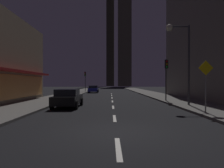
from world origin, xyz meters
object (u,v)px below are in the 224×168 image
(car_parked_far, at_px, (93,89))
(fire_hydrant_far_left, at_px, (69,94))
(street_lamp_right, at_px, (179,45))
(traffic_light_near_right, at_px, (166,71))
(pedestrian_crossing_sign, at_px, (206,82))
(traffic_light_far_left, at_px, (85,77))
(car_parked_near, at_px, (68,98))

(car_parked_far, bearing_deg, fire_hydrant_far_left, -99.94)
(car_parked_far, height_order, street_lamp_right, street_lamp_right)
(car_parked_far, distance_m, fire_hydrant_far_left, 13.33)
(traffic_light_near_right, bearing_deg, pedestrian_crossing_sign, -89.33)
(traffic_light_far_left, relative_size, pedestrian_crossing_sign, 1.33)
(car_parked_near, relative_size, pedestrian_crossing_sign, 1.34)
(street_lamp_right, height_order, pedestrian_crossing_sign, street_lamp_right)
(traffic_light_far_left, bearing_deg, car_parked_near, -86.02)
(car_parked_near, xyz_separation_m, pedestrian_crossing_sign, (9.20, -3.88, 1.28))
(car_parked_near, bearing_deg, street_lamp_right, 2.74)
(car_parked_near, relative_size, car_parked_far, 1.00)
(fire_hydrant_far_left, relative_size, pedestrian_crossing_sign, 0.21)
(car_parked_near, height_order, pedestrian_crossing_sign, pedestrian_crossing_sign)
(car_parked_near, distance_m, car_parked_far, 25.01)
(car_parked_near, xyz_separation_m, traffic_light_far_left, (-1.90, 27.28, 2.45))
(car_parked_far, height_order, pedestrian_crossing_sign, pedestrian_crossing_sign)
(car_parked_near, bearing_deg, fire_hydrant_far_left, 100.95)
(car_parked_far, distance_m, street_lamp_right, 26.53)
(street_lamp_right, relative_size, pedestrian_crossing_sign, 2.09)
(fire_hydrant_far_left, bearing_deg, traffic_light_far_left, 88.51)
(traffic_light_far_left, xyz_separation_m, street_lamp_right, (10.88, -26.85, 1.87))
(pedestrian_crossing_sign, bearing_deg, traffic_light_far_left, 109.61)
(fire_hydrant_far_left, bearing_deg, street_lamp_right, -45.45)
(fire_hydrant_far_left, distance_m, street_lamp_right, 16.73)
(car_parked_near, xyz_separation_m, traffic_light_near_right, (9.10, 4.65, 2.45))
(traffic_light_near_right, distance_m, pedestrian_crossing_sign, 8.61)
(traffic_light_far_left, distance_m, pedestrian_crossing_sign, 33.10)
(traffic_light_near_right, relative_size, traffic_light_far_left, 1.00)
(traffic_light_near_right, distance_m, street_lamp_right, 4.62)
(car_parked_far, height_order, fire_hydrant_far_left, car_parked_far)
(traffic_light_far_left, height_order, street_lamp_right, street_lamp_right)
(car_parked_far, relative_size, traffic_light_near_right, 1.01)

